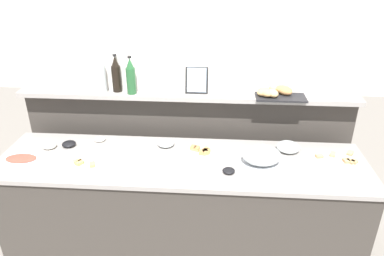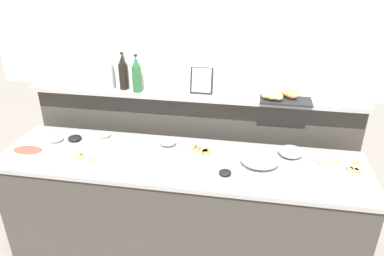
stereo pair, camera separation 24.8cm
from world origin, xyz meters
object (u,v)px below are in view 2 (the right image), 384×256
at_px(condiment_bowl_dark, 56,139).
at_px(water_carafe, 108,76).
at_px(sandwich_platter_side, 89,159).
at_px(bread_basket, 283,94).
at_px(sandwich_platter_front, 200,152).
at_px(framed_picture, 202,80).
at_px(cold_cuts_platter, 28,150).
at_px(condiment_bowl_red, 105,135).
at_px(condiment_bowl_cream, 75,138).
at_px(serving_tongs, 117,141).
at_px(pepper_shaker, 172,88).
at_px(wine_bottle_dark, 123,73).
at_px(condiment_bowl_teal, 225,173).
at_px(wine_bottle_green, 137,75).
at_px(serving_cloche, 260,160).
at_px(sandwich_platter_rear, 342,167).
at_px(salt_shaker, 167,88).
at_px(glass_bowl_medium, 168,142).
at_px(glass_bowl_large, 291,152).

bearing_deg(condiment_bowl_dark, water_carafe, 43.99).
bearing_deg(sandwich_platter_side, bread_basket, 23.39).
height_order(sandwich_platter_front, framed_picture, framed_picture).
xyz_separation_m(sandwich_platter_side, cold_cuts_platter, (-0.53, 0.04, 0.00)).
xyz_separation_m(condiment_bowl_red, condiment_bowl_cream, (-0.22, -0.11, 0.00)).
bearing_deg(condiment_bowl_cream, sandwich_platter_side, -48.14).
xyz_separation_m(serving_tongs, pepper_shaker, (0.41, 0.28, 0.39)).
xyz_separation_m(sandwich_platter_front, wine_bottle_dark, (-0.72, 0.37, 0.49)).
distance_m(condiment_bowl_teal, wine_bottle_green, 1.11).
bearing_deg(bread_basket, water_carafe, -179.34).
distance_m(serving_cloche, condiment_bowl_dark, 1.67).
bearing_deg(condiment_bowl_teal, pepper_shaker, 130.06).
distance_m(sandwich_platter_rear, framed_picture, 1.26).
relative_size(pepper_shaker, framed_picture, 0.39).
height_order(condiment_bowl_red, framed_picture, framed_picture).
bearing_deg(salt_shaker, cold_cuts_platter, -151.34).
xyz_separation_m(glass_bowl_medium, condiment_bowl_cream, (-0.78, -0.06, -0.01)).
bearing_deg(pepper_shaker, sandwich_platter_rear, -15.47).
distance_m(pepper_shaker, bread_basket, 0.90).
height_order(cold_cuts_platter, salt_shaker, salt_shaker).
relative_size(glass_bowl_large, bread_basket, 0.44).
bearing_deg(wine_bottle_dark, framed_picture, 0.85).
height_order(glass_bowl_medium, condiment_bowl_red, glass_bowl_medium).
relative_size(condiment_bowl_teal, pepper_shaker, 1.03).
bearing_deg(framed_picture, glass_bowl_medium, -128.55).
xyz_separation_m(sandwich_platter_rear, condiment_bowl_teal, (-0.83, -0.24, 0.01)).
height_order(sandwich_platter_front, condiment_bowl_dark, same).
height_order(condiment_bowl_cream, serving_tongs, condiment_bowl_cream).
bearing_deg(salt_shaker, sandwich_platter_side, -128.51).
distance_m(wine_bottle_dark, salt_shaker, 0.40).
distance_m(glass_bowl_medium, condiment_bowl_teal, 0.62).
height_order(wine_bottle_green, bread_basket, wine_bottle_green).
bearing_deg(serving_cloche, cold_cuts_platter, -177.84).
xyz_separation_m(sandwich_platter_side, condiment_bowl_red, (-0.03, 0.39, 0.01)).
height_order(glass_bowl_medium, wine_bottle_dark, wine_bottle_dark).
relative_size(condiment_bowl_teal, water_carafe, 0.38).
bearing_deg(wine_bottle_green, condiment_bowl_teal, -36.30).
distance_m(sandwich_platter_front, cold_cuts_platter, 1.36).
height_order(condiment_bowl_dark, wine_bottle_green, wine_bottle_green).
relative_size(condiment_bowl_teal, framed_picture, 0.40).
height_order(sandwich_platter_rear, cold_cuts_platter, sandwich_platter_rear).
bearing_deg(wine_bottle_green, sandwich_platter_front, -29.07).
xyz_separation_m(sandwich_platter_rear, cold_cuts_platter, (-2.40, -0.18, -0.00)).
bearing_deg(condiment_bowl_teal, serving_cloche, 27.70).
bearing_deg(salt_shaker, condiment_bowl_red, -158.17).
bearing_deg(condiment_bowl_red, sandwich_platter_rear, -5.11).
xyz_separation_m(pepper_shaker, bread_basket, (0.90, 0.02, -0.00)).
bearing_deg(sandwich_platter_rear, glass_bowl_medium, 174.78).
bearing_deg(sandwich_platter_side, wine_bottle_green, 69.01).
relative_size(cold_cuts_platter, condiment_bowl_teal, 3.48).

